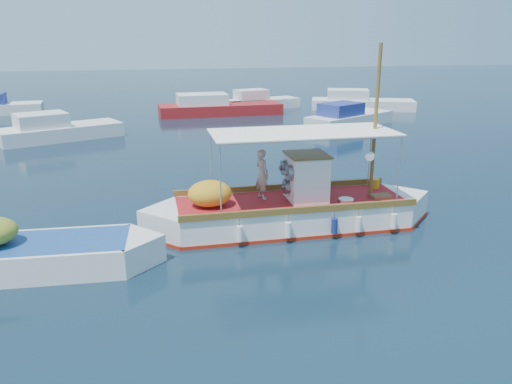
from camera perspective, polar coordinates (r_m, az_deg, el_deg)
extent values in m
plane|color=black|center=(15.54, 2.69, -4.43)|extent=(160.00, 160.00, 0.00)
cube|color=white|center=(15.82, 4.02, -2.76)|extent=(7.11, 2.40, 1.04)
cube|color=white|center=(15.26, -8.92, -3.70)|extent=(2.37, 2.37, 1.04)
cube|color=white|center=(17.11, 15.53, -1.80)|extent=(2.37, 2.37, 1.04)
cube|color=#A0220F|center=(15.93, 4.00, -3.81)|extent=(7.21, 2.48, 0.17)
cube|color=maroon|center=(15.65, 4.06, -1.03)|extent=(7.11, 2.22, 0.06)
cube|color=brown|center=(16.71, 2.94, 0.60)|extent=(7.19, 0.13, 0.19)
cube|color=brown|center=(14.54, 5.37, -2.06)|extent=(7.19, 0.13, 0.19)
cube|color=white|center=(15.57, 5.79, 1.63)|extent=(1.14, 1.24, 1.42)
cube|color=brown|center=(15.39, 5.87, 4.27)|extent=(1.24, 1.33, 0.06)
cylinder|color=slate|center=(15.04, 3.94, 2.23)|extent=(0.21, 0.47, 0.47)
cylinder|color=slate|center=(15.61, 3.33, 2.80)|extent=(0.21, 0.47, 0.47)
cylinder|color=slate|center=(15.47, 3.59, 0.66)|extent=(0.21, 0.47, 0.47)
cylinder|color=brown|center=(16.01, 13.48, 7.75)|extent=(0.11, 0.11, 4.73)
cylinder|color=brown|center=(15.77, 10.88, 6.38)|extent=(1.70, 0.08, 0.08)
cylinder|color=silver|center=(15.87, -5.16, 3.28)|extent=(0.04, 0.04, 2.13)
cylinder|color=silver|center=(13.88, -4.07, 1.23)|extent=(0.04, 0.04, 2.13)
cylinder|color=silver|center=(17.34, 12.86, 4.12)|extent=(0.04, 0.04, 2.13)
cylinder|color=silver|center=(15.54, 16.03, 2.35)|extent=(0.04, 0.04, 2.13)
cube|color=white|center=(15.20, 5.44, 6.82)|extent=(5.60, 2.30, 0.04)
ellipsoid|color=gold|center=(15.04, -5.30, -0.18)|extent=(1.33, 1.13, 0.80)
cube|color=orange|center=(16.43, 7.70, 0.51)|extent=(0.24, 0.17, 0.38)
cylinder|color=orange|center=(17.28, 13.46, 0.93)|extent=(0.29, 0.29, 0.32)
cube|color=brown|center=(16.30, 14.08, -0.50)|extent=(0.62, 0.43, 0.11)
cylinder|color=#B2B2B2|center=(15.68, 10.25, -0.95)|extent=(0.48, 0.48, 0.11)
cylinder|color=white|center=(15.05, 12.90, 3.99)|extent=(0.28, 0.03, 0.28)
cylinder|color=white|center=(14.17, -1.88, -4.77)|extent=(0.19, 0.19, 0.45)
cylinder|color=navy|center=(14.90, 8.95, -3.84)|extent=(0.19, 0.19, 0.45)
cylinder|color=white|center=(15.66, 15.44, -3.22)|extent=(0.19, 0.19, 0.45)
imported|color=#9E9383|center=(15.57, 0.70, 2.06)|extent=(0.53, 0.66, 1.58)
cube|color=white|center=(14.16, -24.51, -7.14)|extent=(5.10, 2.23, 0.98)
cube|color=white|center=(13.69, -14.32, -6.88)|extent=(1.95, 1.95, 0.98)
cube|color=navy|center=(13.98, -24.74, -5.39)|extent=(5.08, 2.01, 0.05)
cube|color=silver|center=(31.38, -21.36, 6.19)|extent=(7.12, 4.89, 1.00)
cube|color=silver|center=(31.01, -23.34, 7.53)|extent=(3.28, 2.95, 0.80)
cube|color=maroon|center=(38.84, -4.09, 9.28)|extent=(9.35, 3.14, 1.00)
cube|color=silver|center=(38.50, -6.18, 10.50)|extent=(3.79, 2.51, 0.80)
cube|color=silver|center=(34.33, 10.67, 7.95)|extent=(6.96, 5.25, 1.00)
cube|color=navy|center=(33.41, 9.68, 9.31)|extent=(3.27, 2.96, 0.80)
cube|color=silver|center=(42.36, 12.06, 9.63)|extent=(8.58, 5.26, 1.00)
cube|color=silver|center=(42.18, 10.44, 10.92)|extent=(3.84, 3.20, 0.80)
cube|color=silver|center=(43.59, -26.97, 8.35)|extent=(5.93, 2.81, 1.00)
cube|color=silver|center=(41.90, 0.63, 9.92)|extent=(6.63, 3.62, 1.00)
cube|color=silver|center=(41.35, -0.54, 11.08)|extent=(2.89, 2.32, 0.80)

